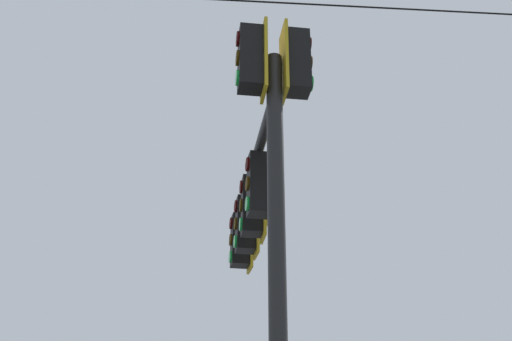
{
  "coord_description": "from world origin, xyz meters",
  "views": [
    {
      "loc": [
        -6.25,
        -0.82,
        2.15
      ],
      "look_at": [
        1.57,
        1.62,
        6.19
      ],
      "focal_mm": 44.29,
      "sensor_mm": 36.0,
      "label": 1
    }
  ],
  "objects": [
    {
      "name": "signal_mast_assembly",
      "position": [
        1.2,
        1.43,
        5.44
      ],
      "size": [
        4.51,
        2.49,
        7.45
      ],
      "color": "black",
      "rests_on": "ground"
    }
  ]
}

